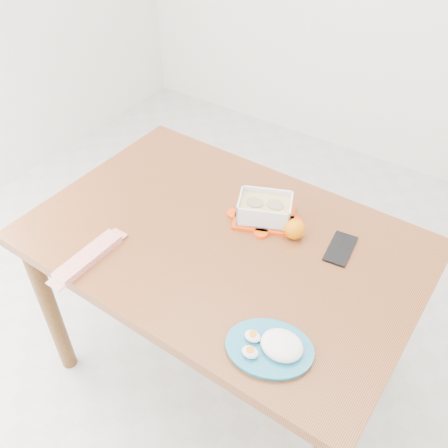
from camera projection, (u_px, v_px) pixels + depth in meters
The scene contains 7 objects.
ground at pixel (226, 352), 2.13m from camera, with size 3.50×3.50×0.00m, color #B7B7B2.
dining_table at pixel (224, 260), 1.63m from camera, with size 1.23×0.84×0.75m.
food_container at pixel (265, 210), 1.61m from camera, with size 0.23×0.21×0.08m.
orange_fruit at pixel (295, 229), 1.55m from camera, with size 0.07×0.07×0.07m, color orange.
rice_plate at pixel (273, 346), 1.25m from camera, with size 0.28×0.28×0.06m.
candy_bar at pixel (88, 257), 1.49m from camera, with size 0.23×0.06×0.02m, color #BA1109.
smartphone at pixel (340, 249), 1.53m from camera, with size 0.07×0.14×0.01m, color black.
Camera 1 is at (0.67, -1.02, 1.83)m, focal length 40.00 mm.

